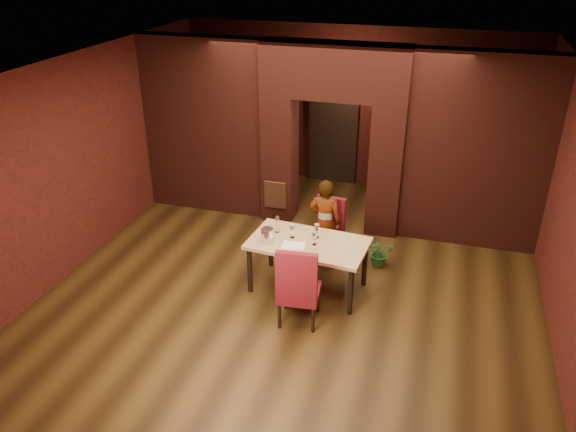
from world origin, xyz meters
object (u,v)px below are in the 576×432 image
wine_glass_a (292,231)px  wine_bucket (267,235)px  wine_glass_b (317,231)px  potted_plant (380,253)px  chair_near (299,283)px  person_seated (325,222)px  water_bottle (277,224)px  wine_glass_c (315,238)px  chair_far (326,232)px  dining_table (308,265)px

wine_glass_a → wine_bucket: 0.38m
wine_glass_b → potted_plant: 1.34m
wine_glass_b → wine_bucket: bearing=-152.8°
wine_glass_a → wine_glass_b: wine_glass_b is taller
chair_near → wine_bucket: (-0.64, 0.60, 0.30)m
chair_near → person_seated: bearing=-94.5°
person_seated → water_bottle: person_seated is taller
person_seated → wine_glass_c: size_ratio=7.28×
wine_glass_b → water_bottle: (-0.60, 0.00, 0.03)m
water_bottle → wine_glass_b: bearing=-0.0°
chair_far → chair_near: chair_near is taller
wine_bucket → wine_glass_c: bearing=10.6°
wine_bucket → water_bottle: (0.04, 0.33, 0.03)m
chair_far → dining_table: bearing=-85.1°
wine_glass_c → dining_table: bearing=153.3°
wine_glass_a → wine_glass_b: bearing=16.4°
potted_plant → wine_glass_b: bearing=-136.9°
wine_glass_a → wine_glass_c: size_ratio=1.02×
person_seated → potted_plant: bearing=-171.9°
chair_near → wine_glass_a: chair_near is taller
chair_far → person_seated: size_ratio=0.73×
wine_glass_a → water_bottle: (-0.26, 0.10, 0.04)m
wine_glass_a → wine_bucket: size_ratio=0.93×
wine_glass_c → potted_plant: 1.45m
wine_glass_a → water_bottle: bearing=158.8°
person_seated → wine_bucket: person_seated is taller
dining_table → wine_bucket: 0.77m
wine_bucket → potted_plant: (1.49, 1.12, -0.66)m
chair_far → wine_glass_c: (0.04, -0.91, 0.36)m
person_seated → water_bottle: bearing=47.8°
chair_far → potted_plant: size_ratio=2.26×
person_seated → potted_plant: person_seated is taller
chair_near → wine_glass_c: chair_near is taller
dining_table → person_seated: bearing=91.0°
dining_table → wine_glass_b: bearing=66.0°
dining_table → chair_far: (0.07, 0.85, 0.13)m
person_seated → potted_plant: 1.01m
chair_far → wine_glass_b: chair_far is taller
chair_near → person_seated: person_seated is taller
wine_glass_a → potted_plant: size_ratio=0.43×
chair_far → wine_glass_b: bearing=-79.3°
person_seated → water_bottle: (-0.57, -0.65, 0.21)m
wine_glass_b → water_bottle: size_ratio=0.80×
dining_table → water_bottle: 0.75m
person_seated → wine_glass_b: (0.03, -0.65, 0.18)m
dining_table → wine_glass_b: wine_glass_b is taller
chair_far → potted_plant: chair_far is taller
person_seated → wine_glass_a: 0.83m
wine_glass_b → chair_near: bearing=-89.8°
wine_glass_a → potted_plant: (1.19, 0.89, -0.66)m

